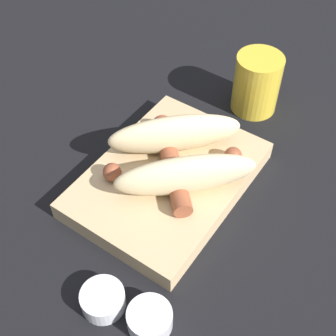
{
  "coord_description": "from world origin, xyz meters",
  "views": [
    {
      "loc": [
        -0.35,
        -0.24,
        0.53
      ],
      "look_at": [
        0.0,
        0.0,
        0.04
      ],
      "focal_mm": 50.0,
      "sensor_mm": 36.0,
      "label": 1
    }
  ],
  "objects_px": {
    "bread_roll": "(180,154)",
    "drink_glass": "(257,83)",
    "food_tray": "(168,179)",
    "condiment_cup_far": "(150,319)",
    "condiment_cup_near": "(103,300)",
    "sausage": "(173,164)"
  },
  "relations": [
    {
      "from": "food_tray",
      "to": "condiment_cup_near",
      "type": "height_order",
      "value": "food_tray"
    },
    {
      "from": "condiment_cup_near",
      "to": "condiment_cup_far",
      "type": "distance_m",
      "value": 0.06
    },
    {
      "from": "bread_roll",
      "to": "drink_glass",
      "type": "distance_m",
      "value": 0.21
    },
    {
      "from": "food_tray",
      "to": "drink_glass",
      "type": "bearing_deg",
      "value": -5.07
    },
    {
      "from": "condiment_cup_near",
      "to": "condiment_cup_far",
      "type": "xyz_separation_m",
      "value": [
        0.01,
        -0.06,
        0.0
      ]
    },
    {
      "from": "sausage",
      "to": "drink_glass",
      "type": "xyz_separation_m",
      "value": [
        0.22,
        -0.02,
        0.01
      ]
    },
    {
      "from": "sausage",
      "to": "condiment_cup_far",
      "type": "relative_size",
      "value": 2.78
    },
    {
      "from": "food_tray",
      "to": "condiment_cup_near",
      "type": "distance_m",
      "value": 0.2
    },
    {
      "from": "food_tray",
      "to": "drink_glass",
      "type": "xyz_separation_m",
      "value": [
        0.23,
        -0.02,
        0.03
      ]
    },
    {
      "from": "bread_roll",
      "to": "drink_glass",
      "type": "xyz_separation_m",
      "value": [
        0.21,
        -0.01,
        -0.01
      ]
    },
    {
      "from": "bread_roll",
      "to": "condiment_cup_near",
      "type": "relative_size",
      "value": 4.1
    },
    {
      "from": "bread_roll",
      "to": "condiment_cup_far",
      "type": "distance_m",
      "value": 0.22
    },
    {
      "from": "bread_roll",
      "to": "drink_glass",
      "type": "height_order",
      "value": "drink_glass"
    },
    {
      "from": "food_tray",
      "to": "drink_glass",
      "type": "distance_m",
      "value": 0.23
    },
    {
      "from": "bread_roll",
      "to": "sausage",
      "type": "bearing_deg",
      "value": 143.8
    },
    {
      "from": "food_tray",
      "to": "condiment_cup_far",
      "type": "bearing_deg",
      "value": -151.24
    },
    {
      "from": "condiment_cup_near",
      "to": "sausage",
      "type": "bearing_deg",
      "value": 10.44
    },
    {
      "from": "condiment_cup_far",
      "to": "condiment_cup_near",
      "type": "bearing_deg",
      "value": 101.84
    },
    {
      "from": "bread_roll",
      "to": "drink_glass",
      "type": "relative_size",
      "value": 2.22
    },
    {
      "from": "sausage",
      "to": "bread_roll",
      "type": "bearing_deg",
      "value": -36.2
    },
    {
      "from": "bread_roll",
      "to": "condiment_cup_near",
      "type": "height_order",
      "value": "bread_roll"
    },
    {
      "from": "food_tray",
      "to": "condiment_cup_far",
      "type": "relative_size",
      "value": 5.1
    }
  ]
}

